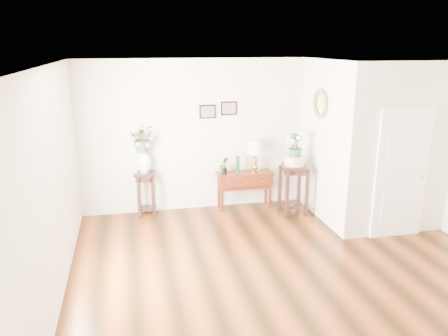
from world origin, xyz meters
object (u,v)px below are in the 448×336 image
object	(u,v)px
console_table	(244,190)
plant_stand_b	(293,189)
table_lamp	(255,154)
plant_stand_a	(146,194)

from	to	relation	value
console_table	plant_stand_b	bearing A→B (deg)	-29.27
plant_stand_b	table_lamp	bearing A→B (deg)	141.32
console_table	plant_stand_b	distance (m)	0.94
console_table	table_lamp	distance (m)	0.74
table_lamp	plant_stand_b	xyz separation A→B (m)	(0.59, -0.47, -0.59)
plant_stand_a	plant_stand_b	distance (m)	2.70
console_table	table_lamp	bearing A→B (deg)	1.31
console_table	plant_stand_a	bearing A→B (deg)	-179.73
plant_stand_a	plant_stand_b	xyz separation A→B (m)	(2.65, -0.51, 0.06)
table_lamp	plant_stand_b	bearing A→B (deg)	-38.68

